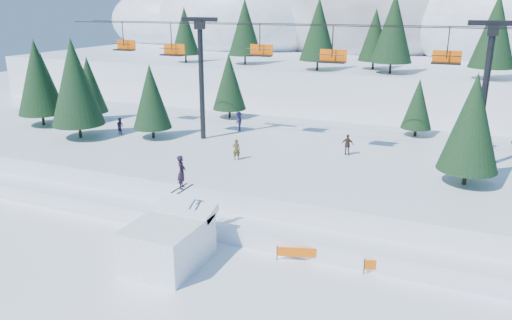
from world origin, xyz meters
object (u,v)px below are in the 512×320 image
at_px(jump_kicker, 169,240).
at_px(banner_near, 302,253).
at_px(chairlift, 320,65).
at_px(banner_far, 391,265).

xyz_separation_m(jump_kicker, banner_near, (6.71, 3.03, -0.82)).
xyz_separation_m(jump_kicker, chairlift, (3.53, 16.30, 7.96)).
bearing_deg(banner_far, jump_kicker, -162.67).
xyz_separation_m(chairlift, banner_far, (7.94, -12.72, -8.78)).
bearing_deg(chairlift, jump_kicker, -102.22).
distance_m(jump_kicker, banner_near, 7.41).
bearing_deg(banner_near, chairlift, 103.49).
bearing_deg(banner_far, banner_near, -173.40).
bearing_deg(chairlift, banner_far, -58.03).
relative_size(chairlift, banner_near, 16.83).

